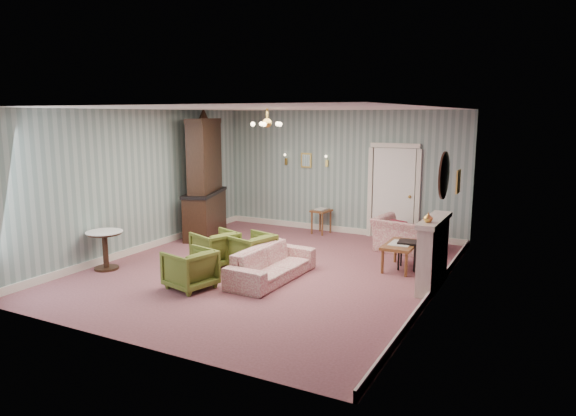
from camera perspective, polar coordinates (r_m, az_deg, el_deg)
The scene contains 27 objects.
floor at distance 9.55m, azimuth -2.19°, elevation -6.79°, with size 7.00×7.00×0.00m, color #8D525A.
ceiling at distance 9.14m, azimuth -2.31°, elevation 10.88°, with size 7.00×7.00×0.00m, color white.
wall_back at distance 12.37m, azimuth 5.84°, elevation 3.93°, with size 6.00×6.00×0.00m, color slate.
wall_front at distance 6.48m, azimuth -17.80°, elevation -2.22°, with size 6.00×6.00×0.00m, color slate.
wall_left at distance 11.02m, azimuth -15.93°, elevation 2.83°, with size 7.00×7.00×0.00m, color slate.
wall_right at distance 8.19m, azimuth 16.30°, elevation 0.37°, with size 7.00×7.00×0.00m, color slate.
wall_right_floral at distance 8.19m, azimuth 16.20°, elevation 0.38°, with size 7.00×7.00×0.00m, color #B45A7F.
door at distance 11.96m, azimuth 11.53°, elevation 1.77°, with size 1.12×0.12×2.16m, color white, non-canonical shape.
olive_chair_a at distance 8.61m, azimuth -10.70°, elevation -6.40°, with size 0.69×0.65×0.71m, color #5A6724.
olive_chair_b at distance 9.79m, azimuth -8.00°, elevation -4.24°, with size 0.71×0.67×0.73m, color #5A6724.
olive_chair_c at distance 9.53m, azimuth -4.04°, elevation -4.57°, with size 0.70×0.66×0.73m, color #5A6724.
sofa_chintz at distance 8.92m, azimuth -1.78°, elevation -5.53°, with size 1.90×0.56×0.74m, color #9F4051.
wingback_chair at distance 10.96m, azimuth 12.54°, elevation -2.24°, with size 1.09×0.71×0.95m, color #9F4051.
dresser at distance 12.09m, azimuth -9.19°, elevation 3.65°, with size 0.60×1.73×2.88m, color black, non-canonical shape.
fireplace at distance 8.78m, azimuth 15.64°, elevation -4.77°, with size 0.30×1.40×1.16m, color beige, non-canonical shape.
mantel_vase at distance 8.26m, azimuth 15.14°, elevation -1.02°, with size 0.15×0.15×0.15m, color gold.
oval_mirror at distance 8.53m, azimuth 16.71°, elevation 3.45°, with size 0.04×0.76×0.84m, color white, non-canonical shape.
framed_print at distance 9.88m, azimuth 18.19°, elevation 2.77°, with size 0.04×0.34×0.42m, color gold, non-canonical shape.
coffee_table at distance 9.73m, azimuth 12.25°, elevation -5.20°, with size 0.53×0.96×0.49m, color brown, non-canonical shape.
side_table_black at distance 9.75m, azimuth 13.02°, elevation -5.07°, with size 0.35×0.35×0.53m, color black, non-canonical shape.
pedestal_table at distance 10.05m, azimuth -19.42°, elevation -4.39°, with size 0.66×0.66×0.72m, color black, non-canonical shape.
nesting_table at distance 12.36m, azimuth 3.67°, elevation -1.39°, with size 0.37×0.48×0.62m, color brown, non-canonical shape.
gilt_mirror_back at distance 12.67m, azimuth 1.99°, elevation 5.25°, with size 0.28×0.06×0.36m, color gold, non-canonical shape.
sconce_left at distance 12.90m, azimuth -0.26°, elevation 5.35°, with size 0.16×0.12×0.30m, color gold, non-canonical shape.
sconce_right at distance 12.42m, azimuth 4.25°, elevation 5.14°, with size 0.16×0.12×0.30m, color gold, non-canonical shape.
chandelier at distance 9.14m, azimuth -2.30°, elevation 9.19°, with size 0.56×0.56×0.36m, color gold, non-canonical shape.
burgundy_cushion at distance 10.83m, azimuth 12.08°, elevation -2.34°, with size 0.38×0.10×0.38m, color maroon.
Camera 1 is at (4.54, -7.93, 2.79)m, focal length 32.37 mm.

